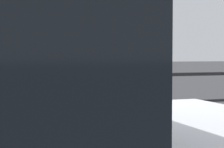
{
  "coord_description": "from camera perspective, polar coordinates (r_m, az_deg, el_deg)",
  "views": [
    {
      "loc": [
        -0.93,
        -3.45,
        1.5
      ],
      "look_at": [
        0.45,
        0.36,
        1.32
      ],
      "focal_mm": 65.4,
      "sensor_mm": 36.0,
      "label": 1
    }
  ],
  "objects": [
    {
      "name": "background_railing",
      "position": [
        6.15,
        -11.11,
        -3.0
      ],
      "size": [
        24.06,
        0.06,
        1.07
      ],
      "color": "black",
      "rests_on": "sidewalk_curb"
    },
    {
      "name": "parking_meter",
      "position": [
        4.04,
        -1.86,
        -2.42
      ],
      "size": [
        0.16,
        0.17,
        1.43
      ],
      "rotation": [
        0.0,
        0.0,
        3.07
      ],
      "color": "slate",
      "rests_on": "sidewalk_curb"
    },
    {
      "name": "pedestrian_at_meter",
      "position": [
        4.41,
        2.96,
        -2.87
      ],
      "size": [
        0.59,
        0.56,
        1.66
      ],
      "rotation": [
        0.0,
        0.0,
        -2.76
      ],
      "color": "#1E233F",
      "rests_on": "sidewalk_curb"
    }
  ]
}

